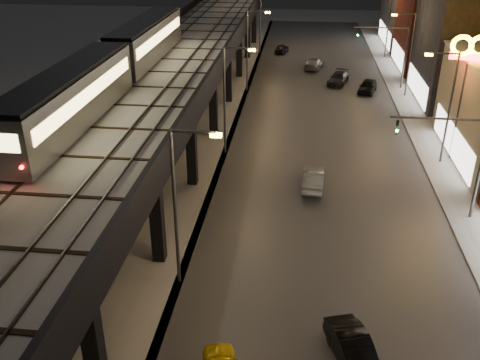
{
  "coord_description": "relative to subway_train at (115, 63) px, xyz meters",
  "views": [
    {
      "loc": [
        5.34,
        -10.29,
        18.09
      ],
      "look_at": [
        2.31,
        15.96,
        5.0
      ],
      "focal_mm": 40.0,
      "sensor_mm": 36.0,
      "label": 1
    }
  ],
  "objects": [
    {
      "name": "road_surface",
      "position": [
        16.0,
        6.99,
        -8.23
      ],
      "size": [
        17.0,
        120.0,
        0.06
      ],
      "primitive_type": "cube",
      "color": "#46474D",
      "rests_on": "ground"
    },
    {
      "name": "sidewalk_right",
      "position": [
        26.0,
        6.99,
        -8.19
      ],
      "size": [
        4.0,
        120.0,
        0.14
      ],
      "primitive_type": "cube",
      "color": "#9FA1A8",
      "rests_on": "ground"
    },
    {
      "name": "under_viaduct_pavement",
      "position": [
        2.5,
        6.99,
        -8.23
      ],
      "size": [
        11.0,
        120.0,
        0.06
      ],
      "primitive_type": "cube",
      "color": "#9FA1A8",
      "rests_on": "ground"
    },
    {
      "name": "elevated_viaduct",
      "position": [
        2.5,
        3.84,
        -2.64
      ],
      "size": [
        9.0,
        100.0,
        6.3
      ],
      "color": "black",
      "rests_on": "ground"
    },
    {
      "name": "viaduct_trackbed",
      "position": [
        2.49,
        3.96,
        -1.87
      ],
      "size": [
        8.4,
        100.0,
        0.32
      ],
      "color": "#B2B7C1",
      "rests_on": "elevated_viaduct"
    },
    {
      "name": "viaduct_parapet_streetside",
      "position": [
        6.85,
        3.99,
        -1.41
      ],
      "size": [
        0.3,
        100.0,
        1.1
      ],
      "primitive_type": "cube",
      "color": "black",
      "rests_on": "elevated_viaduct"
    },
    {
      "name": "viaduct_parapet_far",
      "position": [
        -1.85,
        3.99,
        -1.41
      ],
      "size": [
        0.3,
        100.0,
        1.1
      ],
      "primitive_type": "cube",
      "color": "black",
      "rests_on": "elevated_viaduct"
    },
    {
      "name": "building_e",
      "position": [
        32.49,
        33.99,
        -3.18
      ],
      "size": [
        12.2,
        12.2,
        10.16
      ],
      "color": "maroon",
      "rests_on": "ground"
    },
    {
      "name": "building_f",
      "position": [
        32.49,
        47.99,
        -2.68
      ],
      "size": [
        12.2,
        16.2,
        11.16
      ],
      "color": "#414146",
      "rests_on": "ground"
    },
    {
      "name": "streetlight_left_1",
      "position": [
        8.07,
        -15.01,
        -3.02
      ],
      "size": [
        2.57,
        0.28,
        9.0
      ],
      "color": "#38383A",
      "rests_on": "ground"
    },
    {
      "name": "streetlight_left_2",
      "position": [
        8.07,
        2.99,
        -3.02
      ],
      "size": [
        2.57,
        0.28,
        9.0
      ],
      "color": "#38383A",
      "rests_on": "ground"
    },
    {
      "name": "streetlight_right_2",
      "position": [
        25.23,
        2.99,
        -3.02
      ],
      "size": [
        2.56,
        0.28,
        9.0
      ],
      "color": "#38383A",
      "rests_on": "ground"
    },
    {
      "name": "streetlight_left_3",
      "position": [
        8.07,
        20.99,
        -3.02
      ],
      "size": [
        2.57,
        0.28,
        9.0
      ],
      "color": "#38383A",
      "rests_on": "ground"
    },
    {
      "name": "streetlight_right_3",
      "position": [
        25.23,
        20.99,
        -3.02
      ],
      "size": [
        2.56,
        0.28,
        9.0
      ],
      "color": "#38383A",
      "rests_on": "ground"
    },
    {
      "name": "streetlight_left_4",
      "position": [
        8.07,
        38.99,
        -3.02
      ],
      "size": [
        2.57,
        0.28,
        9.0
      ],
      "color": "#38383A",
      "rests_on": "ground"
    },
    {
      "name": "streetlight_right_4",
      "position": [
        25.23,
        38.99,
        -3.02
      ],
      "size": [
        2.56,
        0.28,
        9.0
      ],
      "color": "#38383A",
      "rests_on": "ground"
    },
    {
      "name": "traffic_light_rig_a",
      "position": [
        24.34,
        -6.01,
        -3.76
      ],
      "size": [
        6.1,
        0.34,
        7.0
      ],
      "color": "#38383A",
      "rests_on": "ground"
    },
    {
      "name": "traffic_light_rig_b",
      "position": [
        24.34,
        23.99,
        -3.76
      ],
      "size": [
        6.1,
        0.34,
        7.0
      ],
      "color": "#38383A",
      "rests_on": "ground"
    },
    {
      "name": "subway_train",
      "position": [
        0.0,
        0.0,
        0.0
      ],
      "size": [
        2.76,
        33.58,
        3.3
      ],
      "color": "gray",
      "rests_on": "viaduct_trackbed"
    },
    {
      "name": "car_near_white",
      "position": [
        15.16,
        -2.67,
        -7.55
      ],
      "size": [
        1.73,
        4.35,
        1.41
      ],
      "primitive_type": "imported",
      "rotation": [
        0.0,
        0.0,
        3.08
      ],
      "color": "gray",
      "rests_on": "ground"
    },
    {
      "name": "car_mid_dark",
      "position": [
        15.53,
        31.75,
        -7.58
      ],
      "size": [
        2.98,
        4.97,
        1.35
      ],
      "primitive_type": "imported",
      "rotation": [
        0.0,
        0.0,
        2.89
      ],
      "color": "gray",
      "rests_on": "ground"
    },
    {
      "name": "car_far_white",
      "position": [
        10.89,
        40.34,
        -7.63
      ],
      "size": [
        2.15,
        3.88,
        1.25
      ],
      "primitive_type": "imported",
      "rotation": [
        0.0,
        0.0,
        2.95
      ],
      "color": "black",
      "rests_on": "ground"
    },
    {
      "name": "car_onc_silver",
      "position": [
        16.83,
        -19.91,
        -7.57
      ],
      "size": [
        2.69,
        4.41,
        1.37
      ],
      "primitive_type": "imported",
      "rotation": [
        0.0,
        0.0,
        0.32
      ],
      "color": "black",
      "rests_on": "ground"
    },
    {
      "name": "car_onc_white",
      "position": [
        18.32,
        24.97,
        -7.59
      ],
      "size": [
        3.05,
        4.96,
        1.34
      ],
      "primitive_type": "imported",
      "rotation": [
        0.0,
        0.0,
        -0.27
      ],
      "color": "black",
      "rests_on": "ground"
    },
    {
      "name": "car_onc_red",
      "position": [
        21.45,
        21.86,
        -7.54
      ],
      "size": [
        2.75,
        4.51,
        1.43
      ],
      "primitive_type": "imported",
      "rotation": [
        0.0,
        0.0,
        -0.27
      ],
      "color": "black",
      "rests_on": "ground"
    },
    {
      "name": "sign_mcdonalds",
      "position": [
        26.5,
        3.91,
        -0.0
      ],
      "size": [
        3.02,
        0.68,
        10.13
      ],
      "color": "#38383A",
      "rests_on": "ground"
    }
  ]
}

